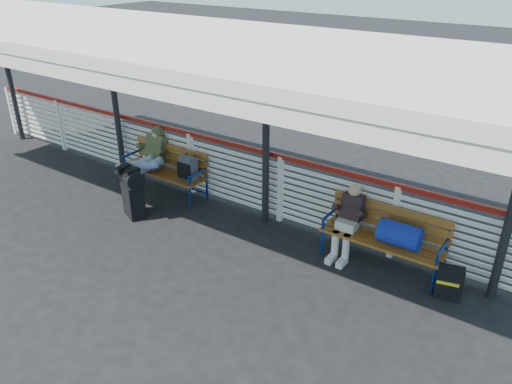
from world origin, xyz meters
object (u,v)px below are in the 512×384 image
Objects in this scene: bench_left at (172,166)px; luggage_stack at (132,190)px; bench_right at (392,233)px; suitcase_side at (449,283)px; companion_person at (348,221)px; traveler_man at (145,161)px.

luggage_stack is at bearing -88.96° from bench_left.
suitcase_side is (0.92, -0.21, -0.36)m from bench_right.
bench_left is 1.57× the size of companion_person.
luggage_stack is 0.58× the size of traveler_man.
luggage_stack is at bearing -166.69° from bench_right.
companion_person is at bearing 160.06° from suitcase_side.
companion_person is 2.43× the size of suitcase_side.
companion_person is (3.96, 0.31, -0.14)m from traveler_man.
suitcase_side is at bearing 1.43° from traveler_man.
companion_person is at bearing -0.83° from bench_left.
companion_person is at bearing 4.51° from traveler_man.
luggage_stack is 4.42m from bench_right.
luggage_stack is 0.79m from traveler_man.
traveler_man is at bearing -131.90° from bench_left.
bench_left is 1.13× the size of traveler_man.
bench_right reaches higher than suitcase_side.
companion_person reaches higher than bench_left.
companion_person is at bearing 38.08° from luggage_stack.
bench_right is at bearing 36.23° from luggage_stack.
bench_left is 0.51m from traveler_man.
companion_person is 1.65m from suitcase_side.
bench_left is at bearing 179.79° from bench_right.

